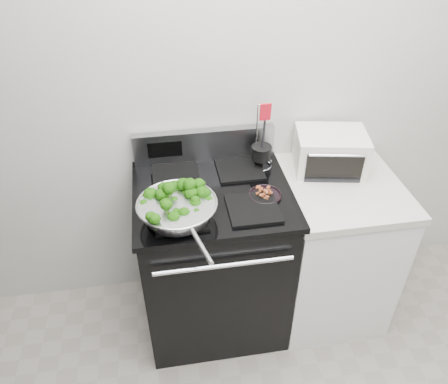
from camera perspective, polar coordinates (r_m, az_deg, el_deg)
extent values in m
cube|color=silver|center=(2.31, 4.70, 13.81)|extent=(4.00, 0.02, 2.70)
cube|color=black|center=(2.50, -1.33, -9.01)|extent=(0.76, 0.66, 0.92)
cube|color=black|center=(2.18, -1.51, -0.29)|extent=(0.79, 0.69, 0.03)
cube|color=#99999E|center=(2.37, -2.59, 6.14)|extent=(0.76, 0.05, 0.18)
cube|color=black|center=(2.02, -5.62, -3.14)|extent=(0.24, 0.24, 0.01)
cube|color=black|center=(2.06, 3.84, -2.17)|extent=(0.24, 0.24, 0.01)
cube|color=black|center=(2.29, -6.33, 2.27)|extent=(0.24, 0.24, 0.01)
cube|color=black|center=(2.33, 2.05, 3.05)|extent=(0.24, 0.24, 0.01)
cube|color=white|center=(2.66, 13.57, -7.35)|extent=(0.60, 0.66, 0.88)
cube|color=beige|center=(2.37, 15.13, 0.66)|extent=(0.62, 0.68, 0.04)
torus|color=silver|center=(1.97, -6.18, -1.46)|extent=(0.37, 0.37, 0.01)
cylinder|color=silver|center=(1.76, -3.04, -6.96)|extent=(0.08, 0.22, 0.02)
cylinder|color=black|center=(2.15, 5.38, -0.44)|extent=(0.16, 0.16, 0.01)
cylinder|color=black|center=(2.32, 4.89, 5.14)|extent=(0.10, 0.10, 0.07)
cylinder|color=black|center=(2.28, 5.00, 6.98)|extent=(0.01, 0.01, 0.22)
cube|color=red|center=(2.20, 5.22, 10.52)|extent=(0.06, 0.01, 0.09)
cube|color=silver|center=(2.41, 13.67, 5.21)|extent=(0.41, 0.34, 0.21)
cube|color=black|center=(2.31, 14.84, 3.17)|extent=(0.29, 0.06, 0.15)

